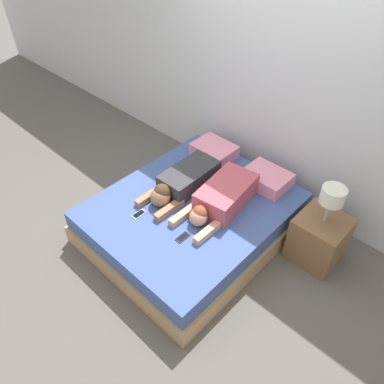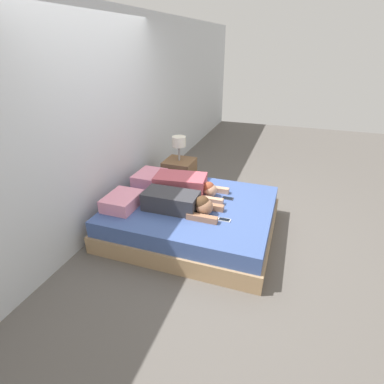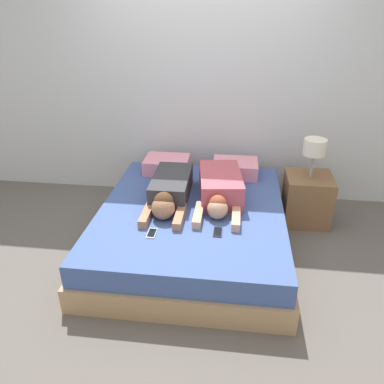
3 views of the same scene
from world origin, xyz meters
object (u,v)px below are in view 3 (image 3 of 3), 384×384
person_left (170,191)px  cell_phone_left (152,233)px  person_right (220,189)px  cell_phone_right (218,232)px  nightstand (307,195)px  bed (192,227)px  pillow_head_right (235,168)px  pillow_head_left (167,165)px

person_left → cell_phone_left: 0.56m
person_left → person_right: person_right is taller
cell_phone_right → person_right: bearing=91.8°
nightstand → cell_phone_right: bearing=-130.9°
bed → cell_phone_left: bearing=-119.1°
bed → pillow_head_right: (0.37, 0.76, 0.29)m
cell_phone_right → nightstand: nightstand is taller
bed → pillow_head_right: size_ratio=4.27×
person_right → cell_phone_right: size_ratio=6.81×
bed → pillow_head_right: 0.89m
cell_phone_right → nightstand: 1.32m
person_left → nightstand: bearing=21.5°
cell_phone_left → pillow_head_right: bearing=62.9°
person_right → person_left: bearing=-168.5°
pillow_head_left → cell_phone_left: pillow_head_left is taller
person_right → cell_phone_left: size_ratio=6.81×
pillow_head_left → person_left: 0.69m
cell_phone_right → nightstand: bearing=49.1°
pillow_head_right → nightstand: nightstand is taller
person_right → nightstand: bearing=26.2°
cell_phone_right → nightstand: (0.86, 0.99, -0.13)m
bed → person_left: 0.39m
bed → cell_phone_right: (0.25, -0.39, 0.21)m
bed → cell_phone_left: (-0.26, -0.47, 0.21)m
nightstand → bed: bearing=-151.6°
person_right → cell_phone_right: person_right is taller
bed → person_right: 0.43m
cell_phone_left → pillow_head_left: bearing=94.8°
bed → pillow_head_left: (-0.37, 0.76, 0.29)m
pillow_head_left → person_right: 0.84m
bed → nightstand: bearing=28.4°
cell_phone_left → cell_phone_right: (0.52, 0.08, 0.00)m
cell_phone_left → cell_phone_right: size_ratio=1.00×
person_left → cell_phone_right: 0.67m
person_right → cell_phone_right: (0.02, -0.56, -0.11)m
person_left → cell_phone_left: size_ratio=6.57×
person_right → cell_phone_left: bearing=-127.8°
person_right → cell_phone_left: (-0.50, -0.64, -0.11)m
pillow_head_right → person_left: size_ratio=0.50×
bed → cell_phone_right: size_ratio=14.09×
pillow_head_right → person_left: 0.89m
pillow_head_left → pillow_head_right: 0.73m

